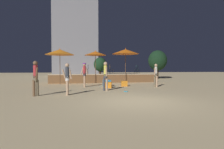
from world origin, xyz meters
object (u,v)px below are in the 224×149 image
at_px(bistro_chair_3, 87,68).
at_px(person_3, 67,78).
at_px(patio_umbrella_0, 95,53).
at_px(bistro_chair_0, 137,68).
at_px(cube_seat_2, 124,84).
at_px(person_4, 156,74).
at_px(person_2, 105,75).
at_px(patio_umbrella_2, 60,52).
at_px(background_tree_0, 158,61).
at_px(patio_umbrella_1, 125,52).
at_px(frisbee_disc, 126,91).
at_px(bistro_chair_1, 111,68).
at_px(person_1, 84,73).
at_px(bistro_chair_2, 137,68).
at_px(person_0, 36,77).
at_px(cube_seat_1, 107,83).
at_px(background_tree_2, 100,65).
at_px(background_tree_1, 158,61).
at_px(cube_seat_0, 108,85).

bearing_deg(bistro_chair_3, person_3, -10.84).
distance_m(patio_umbrella_0, bistro_chair_0, 4.91).
relative_size(patio_umbrella_0, person_3, 1.88).
relative_size(cube_seat_2, person_4, 0.31).
distance_m(person_2, bistro_chair_0, 8.30).
xyz_separation_m(patio_umbrella_2, background_tree_0, (12.21, 6.18, -0.32)).
height_order(patio_umbrella_1, person_4, patio_umbrella_1).
bearing_deg(frisbee_disc, bistro_chair_3, 101.57).
height_order(patio_umbrella_1, bistro_chair_1, patio_umbrella_1).
bearing_deg(person_2, person_1, 108.96).
distance_m(patio_umbrella_2, person_2, 6.30).
xyz_separation_m(patio_umbrella_0, bistro_chair_2, (4.91, 2.32, -1.38)).
height_order(person_0, bistro_chair_0, bistro_chair_0).
xyz_separation_m(cube_seat_2, background_tree_0, (7.24, 8.96, 2.26)).
bearing_deg(cube_seat_1, bistro_chair_2, 50.16).
xyz_separation_m(cube_seat_2, person_4, (2.18, -0.92, 0.72)).
bearing_deg(person_2, patio_umbrella_2, 114.99).
relative_size(cube_seat_1, person_1, 0.33).
bearing_deg(frisbee_disc, background_tree_2, 88.21).
distance_m(person_1, bistro_chair_0, 7.26).
relative_size(bistro_chair_1, background_tree_1, 0.23).
xyz_separation_m(patio_umbrella_1, bistro_chair_2, (2.05, 2.47, -1.58)).
distance_m(cube_seat_0, background_tree_2, 11.68).
distance_m(person_1, person_4, 5.30).
bearing_deg(background_tree_0, patio_umbrella_1, -136.95).
distance_m(person_3, bistro_chair_1, 8.87).
xyz_separation_m(patio_umbrella_2, person_1, (1.95, -2.70, -1.78)).
bearing_deg(person_4, bistro_chair_0, -39.14).
bearing_deg(cube_seat_0, person_0, -143.87).
bearing_deg(bistro_chair_3, background_tree_0, 111.93).
bearing_deg(bistro_chair_2, bistro_chair_3, 115.26).
bearing_deg(background_tree_0, background_tree_1, 63.01).
distance_m(bistro_chair_3, background_tree_0, 10.56).
distance_m(bistro_chair_0, bistro_chair_1, 2.95).
relative_size(bistro_chair_1, bistro_chair_2, 1.00).
xyz_separation_m(bistro_chair_3, background_tree_0, (9.72, 4.00, 1.07)).
relative_size(cube_seat_0, background_tree_1, 0.17).
xyz_separation_m(patio_umbrella_2, frisbee_disc, (4.17, -5.99, -2.77)).
distance_m(person_1, bistro_chair_2, 8.25).
xyz_separation_m(background_tree_0, background_tree_1, (1.04, 2.04, 0.10)).
distance_m(person_0, person_2, 3.98).
relative_size(person_3, bistro_chair_3, 1.80).
bearing_deg(background_tree_2, bistro_chair_0, -63.39).
xyz_separation_m(person_2, background_tree_2, (1.50, 13.07, 0.97)).
distance_m(patio_umbrella_0, person_4, 6.12).
xyz_separation_m(cube_seat_2, background_tree_2, (-0.37, 10.67, 1.73)).
distance_m(person_2, frisbee_disc, 1.64).
bearing_deg(background_tree_2, patio_umbrella_1, -79.47).
relative_size(patio_umbrella_0, person_1, 1.72).
distance_m(bistro_chair_1, background_tree_2, 6.52).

